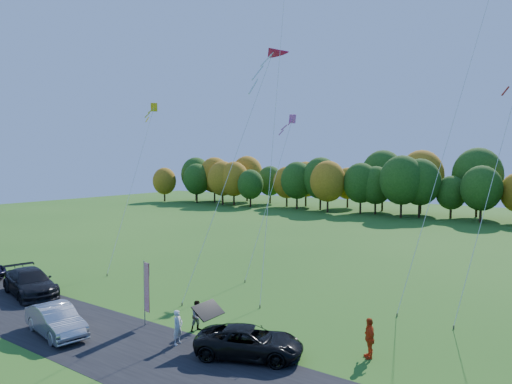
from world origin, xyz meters
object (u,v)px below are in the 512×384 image
Objects in this scene: silver_sedan at (56,320)px; person_east at (369,338)px; black_suv at (249,342)px; feather_flag at (146,287)px.

silver_sedan is 2.50× the size of person_east.
silver_sedan is (-9.79, -3.62, 0.07)m from black_suv.
feather_flag is (-11.43, -3.15, 1.26)m from person_east.
person_east is (4.57, 3.06, 0.24)m from black_suv.
feather_flag is (-6.86, -0.09, 1.50)m from black_suv.
person_east reaches higher than black_suv.
silver_sedan is at bearing -104.31° from person_east.
silver_sedan is at bearing 87.26° from black_suv.
black_suv is 10.43m from silver_sedan.
silver_sedan is at bearing -129.59° from feather_flag.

